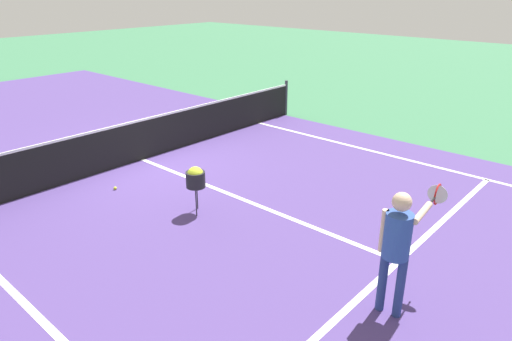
{
  "coord_description": "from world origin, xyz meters",
  "views": [
    {
      "loc": [
        -5.72,
        -8.69,
        3.8
      ],
      "look_at": [
        -0.58,
        -4.08,
        1.0
      ],
      "focal_mm": 32.28,
      "sensor_mm": 36.0,
      "label": 1
    }
  ],
  "objects_px": {
    "net": "(140,139)",
    "tennis_ball_near_net": "(115,188)",
    "ball_hopper": "(195,178)",
    "player_near": "(398,240)"
  },
  "relations": [
    {
      "from": "net",
      "to": "tennis_ball_near_net",
      "type": "relative_size",
      "value": 164.64
    },
    {
      "from": "ball_hopper",
      "to": "tennis_ball_near_net",
      "type": "distance_m",
      "value": 2.11
    },
    {
      "from": "player_near",
      "to": "tennis_ball_near_net",
      "type": "relative_size",
      "value": 24.85
    },
    {
      "from": "ball_hopper",
      "to": "player_near",
      "type": "bearing_deg",
      "value": -92.89
    },
    {
      "from": "net",
      "to": "ball_hopper",
      "type": "distance_m",
      "value": 3.13
    },
    {
      "from": "net",
      "to": "player_near",
      "type": "distance_m",
      "value": 6.92
    },
    {
      "from": "player_near",
      "to": "net",
      "type": "bearing_deg",
      "value": 80.65
    },
    {
      "from": "player_near",
      "to": "tennis_ball_near_net",
      "type": "xyz_separation_m",
      "value": [
        -0.25,
        5.78,
        -0.99
      ]
    },
    {
      "from": "net",
      "to": "tennis_ball_near_net",
      "type": "distance_m",
      "value": 1.77
    },
    {
      "from": "player_near",
      "to": "ball_hopper",
      "type": "distance_m",
      "value": 3.84
    }
  ]
}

